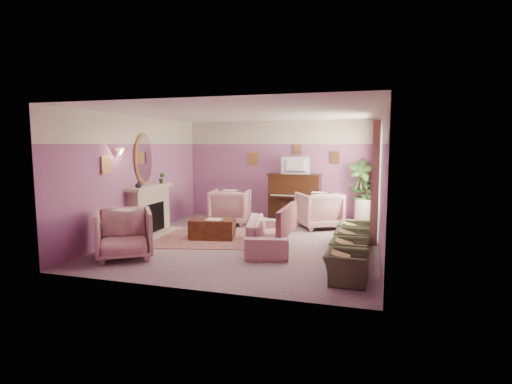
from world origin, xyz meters
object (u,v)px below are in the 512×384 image
(sofa, at_px, (268,228))
(side_table, at_px, (364,213))
(olive_chair_a, at_px, (346,262))
(olive_chair_c, at_px, (352,238))
(olive_chair_b, at_px, (349,249))
(television, at_px, (295,164))
(coffee_table, at_px, (212,229))
(piano, at_px, (295,198))
(floral_armchair_left, at_px, (230,205))
(floral_armchair_right, at_px, (319,208))
(floral_armchair_front, at_px, (124,231))
(olive_chair_d, at_px, (354,230))

(sofa, height_order, side_table, sofa)
(olive_chair_a, height_order, olive_chair_c, same)
(olive_chair_a, distance_m, olive_chair_b, 0.82)
(television, height_order, coffee_table, television)
(piano, relative_size, floral_armchair_left, 1.36)
(side_table, bearing_deg, floral_armchair_right, -152.42)
(olive_chair_b, xyz_separation_m, side_table, (0.17, 3.74, 0.03))
(sofa, distance_m, side_table, 3.47)
(sofa, height_order, floral_armchair_right, floral_armchair_right)
(sofa, distance_m, floral_armchair_front, 2.84)
(television, bearing_deg, floral_armchair_left, -152.36)
(piano, height_order, television, television)
(sofa, bearing_deg, olive_chair_a, -44.08)
(piano, bearing_deg, olive_chair_a, -69.90)
(olive_chair_a, bearing_deg, floral_armchair_front, 177.52)
(sofa, relative_size, floral_armchair_right, 2.02)
(coffee_table, bearing_deg, floral_armchair_left, 96.69)
(coffee_table, distance_m, sofa, 1.48)
(piano, bearing_deg, side_table, -3.69)
(television, bearing_deg, olive_chair_d, -51.75)
(olive_chair_d, height_order, side_table, side_table)
(piano, relative_size, sofa, 0.67)
(sofa, distance_m, olive_chair_a, 2.36)
(olive_chair_a, bearing_deg, floral_armchair_left, 131.11)
(olive_chair_a, xyz_separation_m, olive_chair_d, (0.00, 2.46, 0.00))
(television, relative_size, olive_chair_c, 1.08)
(olive_chair_b, bearing_deg, piano, 113.93)
(piano, xyz_separation_m, coffee_table, (-1.39, -2.64, -0.43))
(sofa, distance_m, olive_chair_c, 1.70)
(coffee_table, xyz_separation_m, side_table, (3.28, 2.52, 0.12))
(piano, relative_size, olive_chair_b, 1.88)
(olive_chair_a, relative_size, olive_chair_d, 1.00)
(floral_armchair_left, distance_m, olive_chair_d, 3.58)
(coffee_table, height_order, floral_armchair_front, floral_armchair_front)
(floral_armchair_front, xyz_separation_m, olive_chair_b, (4.12, 0.64, -0.19))
(coffee_table, relative_size, olive_chair_a, 1.35)
(olive_chair_a, distance_m, olive_chair_d, 2.46)
(coffee_table, xyz_separation_m, olive_chair_a, (3.11, -2.05, 0.10))
(piano, relative_size, olive_chair_a, 1.88)
(sofa, relative_size, side_table, 2.97)
(olive_chair_a, relative_size, olive_chair_b, 1.00)
(floral_armchair_right, relative_size, olive_chair_b, 1.38)
(floral_armchair_right, bearing_deg, floral_armchair_front, -129.88)
(olive_chair_d, bearing_deg, floral_armchair_left, 158.02)
(olive_chair_d, xyz_separation_m, side_table, (0.17, 2.10, 0.03))
(sofa, xyz_separation_m, olive_chair_b, (1.70, -0.82, -0.10))
(floral_armchair_right, height_order, olive_chair_a, floral_armchair_right)
(floral_armchair_front, bearing_deg, floral_armchair_right, 50.12)
(olive_chair_b, bearing_deg, olive_chair_d, 90.00)
(television, height_order, olive_chair_b, television)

